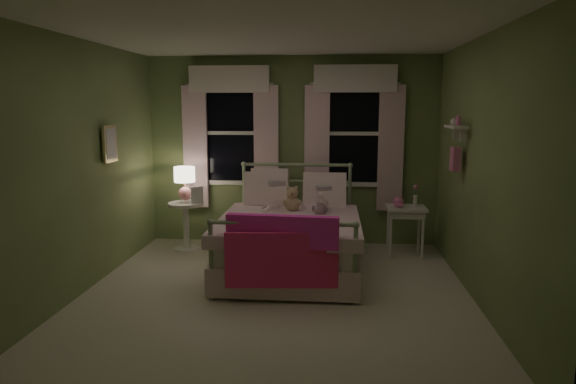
# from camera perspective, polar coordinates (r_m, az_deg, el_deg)

# --- Properties ---
(room_shell) EXTENTS (4.20, 4.20, 4.20)m
(room_shell) POSITION_cam_1_polar(r_m,az_deg,el_deg) (5.08, -1.46, 2.50)
(room_shell) COLOR white
(room_shell) RESTS_ON ground
(bed) EXTENTS (1.58, 2.04, 1.18)m
(bed) POSITION_cam_1_polar(r_m,az_deg,el_deg) (6.03, 0.23, -5.32)
(bed) COLOR white
(bed) RESTS_ON ground
(pink_throw) EXTENTS (1.10, 0.22, 0.71)m
(pink_throw) POSITION_cam_1_polar(r_m,az_deg,el_deg) (4.99, -0.69, -5.72)
(pink_throw) COLOR #FF31BC
(pink_throw) RESTS_ON bed
(child_left) EXTENTS (0.27, 0.20, 0.67)m
(child_left) POSITION_cam_1_polar(r_m,az_deg,el_deg) (6.37, -1.90, 0.36)
(child_left) COLOR #F7D1DD
(child_left) RESTS_ON bed
(child_right) EXTENTS (0.41, 0.34, 0.79)m
(child_right) POSITION_cam_1_polar(r_m,az_deg,el_deg) (6.31, 3.15, 0.80)
(child_right) COLOR #F7D1DD
(child_right) RESTS_ON bed
(book_left) EXTENTS (0.21, 0.13, 0.26)m
(book_left) POSITION_cam_1_polar(r_m,az_deg,el_deg) (6.11, -2.19, 0.50)
(book_left) COLOR beige
(book_left) RESTS_ON child_left
(book_right) EXTENTS (0.20, 0.11, 0.26)m
(book_right) POSITION_cam_1_polar(r_m,az_deg,el_deg) (6.07, 3.06, 0.03)
(book_right) COLOR beige
(book_right) RESTS_ON child_right
(teddy_bear) EXTENTS (0.23, 0.19, 0.32)m
(teddy_bear) POSITION_cam_1_polar(r_m,az_deg,el_deg) (6.20, 0.50, -0.96)
(teddy_bear) COLOR tan
(teddy_bear) RESTS_ON bed
(nightstand_left) EXTENTS (0.46, 0.46, 0.65)m
(nightstand_left) POSITION_cam_1_polar(r_m,az_deg,el_deg) (7.02, -11.27, -3.01)
(nightstand_left) COLOR white
(nightstand_left) RESTS_ON ground
(table_lamp) EXTENTS (0.27, 0.27, 0.45)m
(table_lamp) POSITION_cam_1_polar(r_m,az_deg,el_deg) (6.92, -11.41, 1.32)
(table_lamp) COLOR pink
(table_lamp) RESTS_ON nightstand_left
(book_nightstand) EXTENTS (0.23, 0.27, 0.02)m
(book_nightstand) POSITION_cam_1_polar(r_m,az_deg,el_deg) (6.87, -10.72, -1.23)
(book_nightstand) COLOR beige
(book_nightstand) RESTS_ON nightstand_left
(nightstand_right) EXTENTS (0.50, 0.40, 0.64)m
(nightstand_right) POSITION_cam_1_polar(r_m,az_deg,el_deg) (6.75, 12.95, -2.42)
(nightstand_right) COLOR white
(nightstand_right) RESTS_ON ground
(pink_toy) EXTENTS (0.14, 0.19, 0.14)m
(pink_toy) POSITION_cam_1_polar(r_m,az_deg,el_deg) (6.71, 12.16, -1.10)
(pink_toy) COLOR pink
(pink_toy) RESTS_ON nightstand_right
(bud_vase) EXTENTS (0.06, 0.06, 0.28)m
(bud_vase) POSITION_cam_1_polar(r_m,az_deg,el_deg) (6.78, 13.97, -0.36)
(bud_vase) COLOR white
(bud_vase) RESTS_ON nightstand_right
(window_left) EXTENTS (1.34, 0.13, 1.96)m
(window_left) POSITION_cam_1_polar(r_m,az_deg,el_deg) (7.19, -6.42, 7.10)
(window_left) COLOR black
(window_left) RESTS_ON room_shell
(window_right) EXTENTS (1.34, 0.13, 1.96)m
(window_right) POSITION_cam_1_polar(r_m,az_deg,el_deg) (7.05, 7.35, 7.03)
(window_right) COLOR black
(window_right) RESTS_ON room_shell
(wall_shelf) EXTENTS (0.15, 0.50, 0.60)m
(wall_shelf) POSITION_cam_1_polar(r_m,az_deg,el_deg) (5.88, 18.13, 5.18)
(wall_shelf) COLOR white
(wall_shelf) RESTS_ON room_shell
(framed_picture) EXTENTS (0.03, 0.32, 0.42)m
(framed_picture) POSITION_cam_1_polar(r_m,az_deg,el_deg) (6.17, -19.17, 5.09)
(framed_picture) COLOR beige
(framed_picture) RESTS_ON room_shell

